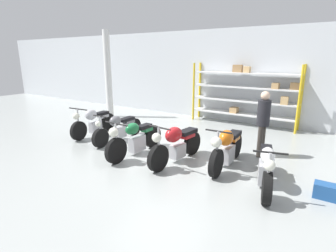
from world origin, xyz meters
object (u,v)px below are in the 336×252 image
object	(u,v)px
motorcycle_green	(135,139)
toolbox	(327,191)
motorcycle_silver	(94,121)
person_browsing	(263,119)
motorcycle_grey	(119,128)
motorcycle_red	(176,143)
motorcycle_orange	(227,147)
shelving_rack	(245,93)
motorcycle_white	(266,167)

from	to	relation	value
motorcycle_green	toolbox	distance (m)	4.41
motorcycle_silver	person_browsing	xyz separation A→B (m)	(5.16, 1.04, 0.55)
motorcycle_grey	motorcycle_red	xyz separation A→B (m)	(2.39, -0.52, 0.08)
motorcycle_grey	motorcycle_orange	distance (m)	3.53
motorcycle_silver	motorcycle_orange	xyz separation A→B (m)	(4.65, -0.10, 0.01)
person_browsing	toolbox	xyz separation A→B (m)	(1.58, -1.54, -0.87)
motorcycle_silver	motorcycle_green	distance (m)	2.44
motorcycle_silver	toolbox	world-z (taller)	motorcycle_silver
shelving_rack	motorcycle_red	world-z (taller)	shelving_rack
motorcycle_green	motorcycle_orange	bearing A→B (deg)	106.10
motorcycle_orange	motorcycle_white	distance (m)	1.14
shelving_rack	motorcycle_grey	bearing A→B (deg)	-122.96
motorcycle_grey	motorcycle_white	bearing A→B (deg)	81.77
motorcycle_silver	motorcycle_white	xyz separation A→B (m)	(5.66, -0.62, -0.05)
motorcycle_red	person_browsing	size ratio (longest dim) A/B	1.17
toolbox	motorcycle_silver	bearing A→B (deg)	175.74
person_browsing	motorcycle_orange	bearing A→B (deg)	71.91
shelving_rack	motorcycle_red	size ratio (longest dim) A/B	1.99
motorcycle_grey	person_browsing	distance (m)	4.21
motorcycle_silver	motorcycle_orange	distance (m)	4.65
shelving_rack	motorcycle_green	xyz separation A→B (m)	(-1.43, -4.75, -0.77)
motorcycle_green	motorcycle_red	world-z (taller)	motorcycle_red
motorcycle_white	motorcycle_green	bearing A→B (deg)	-103.32
motorcycle_silver	motorcycle_orange	size ratio (longest dim) A/B	0.99
motorcycle_grey	motorcycle_red	bearing A→B (deg)	77.11
motorcycle_red	person_browsing	world-z (taller)	person_browsing
motorcycle_grey	person_browsing	world-z (taller)	person_browsing
motorcycle_white	person_browsing	size ratio (longest dim) A/B	1.15
motorcycle_silver	motorcycle_grey	bearing A→B (deg)	84.88
motorcycle_grey	toolbox	size ratio (longest dim) A/B	4.74
motorcycle_grey	toolbox	world-z (taller)	motorcycle_grey
shelving_rack	toolbox	size ratio (longest dim) A/B	9.05
person_browsing	toolbox	size ratio (longest dim) A/B	3.88
shelving_rack	motorcycle_white	distance (m)	5.11
shelving_rack	toolbox	world-z (taller)	shelving_rack
motorcycle_grey	motorcycle_orange	world-z (taller)	motorcycle_orange
motorcycle_red	motorcycle_white	xyz separation A→B (m)	(2.14, -0.08, -0.08)
motorcycle_red	motorcycle_grey	bearing A→B (deg)	-96.16
motorcycle_grey	person_browsing	bearing A→B (deg)	103.98
motorcycle_orange	shelving_rack	bearing A→B (deg)	-169.28
motorcycle_green	motorcycle_orange	world-z (taller)	motorcycle_orange
motorcycle_green	motorcycle_red	distance (m)	1.19
motorcycle_orange	person_browsing	xyz separation A→B (m)	(0.51, 1.14, 0.53)
shelving_rack	motorcycle_silver	size ratio (longest dim) A/B	2.01
person_browsing	toolbox	bearing A→B (deg)	141.58
motorcycle_grey	motorcycle_silver	bearing A→B (deg)	-91.29
motorcycle_orange	motorcycle_grey	bearing A→B (deg)	-92.66
motorcycle_grey	motorcycle_green	size ratio (longest dim) A/B	0.99
motorcycle_red	motorcycle_orange	size ratio (longest dim) A/B	1.00
motorcycle_silver	person_browsing	bearing A→B (deg)	96.92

